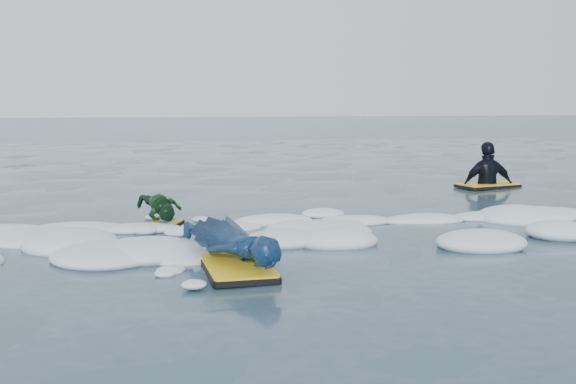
{
  "coord_description": "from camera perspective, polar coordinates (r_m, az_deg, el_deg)",
  "views": [
    {
      "loc": [
        -1.31,
        -7.75,
        1.69
      ],
      "look_at": [
        0.49,
        1.6,
        0.45
      ],
      "focal_mm": 45.0,
      "sensor_mm": 36.0,
      "label": 1
    }
  ],
  "objects": [
    {
      "name": "waiting_rider_unit",
      "position": [
        14.23,
        15.49,
        0.38
      ],
      "size": [
        1.27,
        0.89,
        1.73
      ],
      "rotation": [
        0.0,
        0.0,
        0.24
      ],
      "color": "black",
      "rests_on": "ground"
    },
    {
      "name": "foam_band",
      "position": [
        9.04,
        -2.38,
        -3.37
      ],
      "size": [
        12.0,
        3.1,
        0.3
      ],
      "primitive_type": null,
      "color": "white",
      "rests_on": "ground"
    },
    {
      "name": "prone_child_unit",
      "position": [
        9.84,
        -9.91,
        -1.36
      ],
      "size": [
        0.69,
        1.17,
        0.41
      ],
      "rotation": [
        0.0,
        0.0,
        1.21
      ],
      "color": "black",
      "rests_on": "ground"
    },
    {
      "name": "prone_woman_unit",
      "position": [
        7.25,
        -4.23,
        -4.19
      ],
      "size": [
        1.13,
        1.85,
        0.45
      ],
      "rotation": [
        0.0,
        0.0,
        1.62
      ],
      "color": "black",
      "rests_on": "ground"
    },
    {
      "name": "ground",
      "position": [
        8.04,
        -1.28,
        -4.72
      ],
      "size": [
        120.0,
        120.0,
        0.0
      ],
      "primitive_type": "plane",
      "color": "#18253A",
      "rests_on": "ground"
    }
  ]
}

